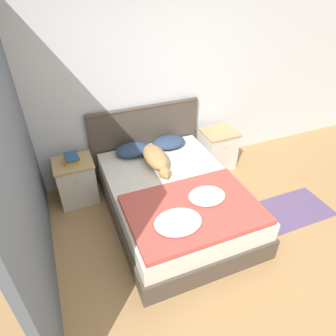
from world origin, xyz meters
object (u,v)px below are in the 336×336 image
object	(u,v)px
pillow_left	(133,150)
pillow_right	(169,142)
nightstand_right	(218,149)
nightstand_left	(76,181)
book_stack	(72,158)
bed	(174,200)
dog	(156,158)

from	to	relation	value
pillow_left	pillow_right	xyz separation A→B (m)	(0.52, 0.00, 0.00)
nightstand_right	nightstand_left	bearing A→B (deg)	180.00
nightstand_right	book_stack	size ratio (longest dim) A/B	2.52
bed	nightstand_right	distance (m)	1.31
nightstand_left	nightstand_right	world-z (taller)	same
nightstand_left	book_stack	size ratio (longest dim) A/B	2.52
dog	bed	bearing A→B (deg)	-83.02
nightstand_right	pillow_right	size ratio (longest dim) A/B	1.25
nightstand_left	nightstand_right	bearing A→B (deg)	0.00
nightstand_right	pillow_right	distance (m)	0.84
bed	nightstand_right	size ratio (longest dim) A/B	3.50
nightstand_right	pillow_left	size ratio (longest dim) A/B	1.25
bed	nightstand_right	bearing A→B (deg)	36.59
bed	nightstand_right	xyz separation A→B (m)	(1.05, 0.78, 0.05)
nightstand_left	nightstand_right	xyz separation A→B (m)	(2.11, 0.00, 0.00)
pillow_right	pillow_left	bearing A→B (deg)	180.00
nightstand_left	book_stack	world-z (taller)	book_stack
bed	pillow_right	xyz separation A→B (m)	(0.26, 0.82, 0.32)
nightstand_left	nightstand_right	distance (m)	2.11
pillow_left	nightstand_right	bearing A→B (deg)	-1.51
nightstand_left	book_stack	bearing A→B (deg)	84.87
dog	nightstand_right	bearing A→B (deg)	15.74
nightstand_left	pillow_right	distance (m)	1.34
bed	nightstand_left	world-z (taller)	nightstand_left
pillow_left	book_stack	bearing A→B (deg)	-178.98
pillow_left	pillow_right	world-z (taller)	same
nightstand_right	bed	bearing A→B (deg)	-143.41
dog	book_stack	distance (m)	1.05
nightstand_left	dog	bearing A→B (deg)	-17.45
bed	nightstand_left	distance (m)	1.31
pillow_left	pillow_right	distance (m)	0.52
nightstand_left	pillow_right	xyz separation A→B (m)	(1.31, 0.03, 0.27)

